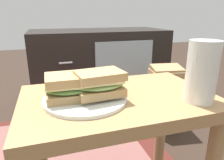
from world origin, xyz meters
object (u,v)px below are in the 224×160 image
(plate, at_px, (85,99))
(sandwich_front, at_px, (70,86))
(sandwich_back, at_px, (100,83))
(paper_bag, at_px, (164,99))
(tv_cabinet, at_px, (99,69))
(beer_glass, at_px, (202,74))

(plate, relative_size, sandwich_front, 1.69)
(plate, distance_m, sandwich_back, 0.06)
(plate, relative_size, sandwich_back, 1.64)
(paper_bag, bearing_deg, tv_cabinet, 120.39)
(sandwich_back, bearing_deg, beer_glass, -17.91)
(tv_cabinet, distance_m, sandwich_front, 1.02)
(sandwich_front, bearing_deg, beer_glass, -17.46)
(sandwich_front, height_order, paper_bag, sandwich_front)
(sandwich_back, distance_m, paper_bag, 0.78)
(sandwich_back, bearing_deg, plate, 164.03)
(tv_cabinet, bearing_deg, sandwich_back, -103.85)
(sandwich_front, bearing_deg, tv_cabinet, 71.43)
(sandwich_back, height_order, paper_bag, sandwich_back)
(tv_cabinet, distance_m, beer_glass, 1.08)
(beer_glass, bearing_deg, sandwich_front, 162.54)
(sandwich_back, xyz_separation_m, paper_bag, (0.52, 0.49, -0.31))
(sandwich_front, distance_m, sandwich_back, 0.08)
(sandwich_front, bearing_deg, plate, -15.97)
(tv_cabinet, bearing_deg, paper_bag, -59.61)
(tv_cabinet, relative_size, paper_bag, 2.35)
(tv_cabinet, xyz_separation_m, beer_glass, (0.02, -1.05, 0.25))
(sandwich_front, relative_size, beer_glass, 0.82)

